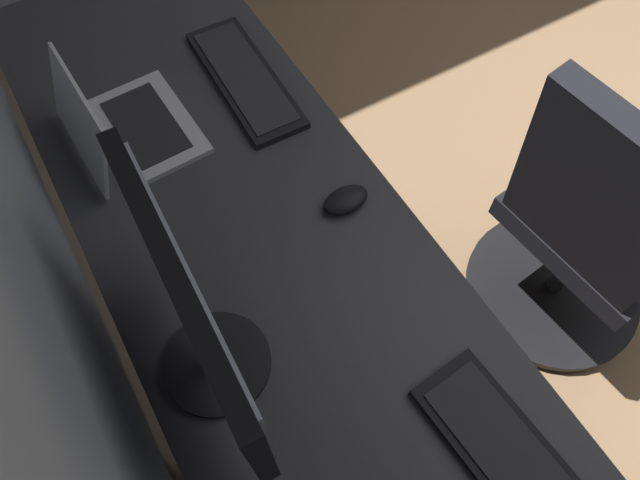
{
  "coord_description": "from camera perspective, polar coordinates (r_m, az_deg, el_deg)",
  "views": [
    {
      "loc": [
        -0.13,
        1.91,
        1.77
      ],
      "look_at": [
        0.28,
        1.67,
        0.95
      ],
      "focal_mm": 32.41,
      "sensor_mm": 36.0,
      "label": 1
    }
  ],
  "objects": [
    {
      "name": "keyboard_spare",
      "position": [
        1.49,
        -7.41,
        15.54
      ],
      "size": [
        0.42,
        0.15,
        0.02
      ],
      "color": "black",
      "rests_on": "desk"
    },
    {
      "name": "desk",
      "position": [
        1.2,
        -2.08,
        -7.85
      ],
      "size": [
        2.36,
        0.64,
        0.73
      ],
      "color": "#38383D",
      "rests_on": "ground"
    },
    {
      "name": "laptop_leftmost",
      "position": [
        1.4,
        -19.07,
        10.69
      ],
      "size": [
        0.31,
        0.27,
        0.2
      ],
      "color": "silver",
      "rests_on": "desk"
    },
    {
      "name": "keyboard_main",
      "position": [
        1.1,
        19.19,
        -20.71
      ],
      "size": [
        0.43,
        0.17,
        0.02
      ],
      "color": "black",
      "rests_on": "desk"
    },
    {
      "name": "monitor_primary",
      "position": [
        0.9,
        -12.18,
        -7.25
      ],
      "size": [
        0.49,
        0.2,
        0.41
      ],
      "color": "black",
      "rests_on": "desk"
    },
    {
      "name": "mouse_main",
      "position": [
        1.24,
        2.56,
        3.98
      ],
      "size": [
        0.06,
        0.1,
        0.03
      ],
      "primitive_type": "ellipsoid",
      "color": "black",
      "rests_on": "desk"
    },
    {
      "name": "office_chair",
      "position": [
        1.68,
        24.86,
        0.36
      ],
      "size": [
        0.56,
        0.57,
        0.97
      ],
      "color": "black",
      "rests_on": "ground"
    }
  ]
}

